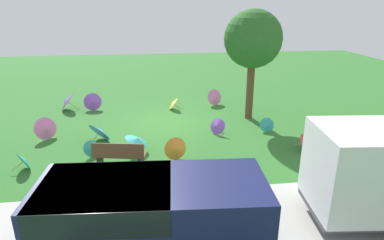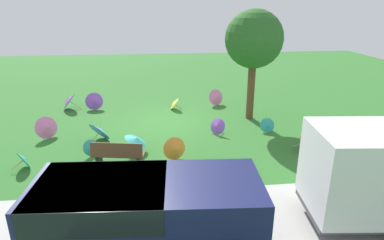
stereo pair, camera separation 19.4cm
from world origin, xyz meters
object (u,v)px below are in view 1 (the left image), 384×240
object	(u,v)px
parasol_teal_3	(25,160)
parasol_orange_0	(176,149)
parasol_teal_2	(92,148)
shade_tree	(253,40)
parasol_purple_1	(217,126)
parasol_teal_1	(137,140)
parasol_purple_0	(66,101)
parasol_purple_2	(92,102)
parasol_pink_1	(215,97)
parasol_red_0	(306,142)
parasol_yellow_0	(172,103)
parasol_teal_0	(267,125)
van_dark	(145,209)
parasol_blue_0	(100,131)
park_bench	(119,155)
parasol_pink_0	(46,128)

from	to	relation	value
parasol_teal_3	parasol_orange_0	xyz separation A→B (m)	(-4.66, -0.08, 0.07)
parasol_teal_2	parasol_teal_3	xyz separation A→B (m)	(1.88, 0.74, 0.04)
shade_tree	parasol_orange_0	world-z (taller)	shade_tree
parasol_purple_1	shade_tree	bearing A→B (deg)	-136.50
parasol_teal_1	parasol_purple_0	bearing A→B (deg)	-56.06
shade_tree	parasol_purple_2	size ratio (longest dim) A/B	5.29
shade_tree	parasol_pink_1	size ratio (longest dim) A/B	5.27
parasol_teal_2	parasol_orange_0	size ratio (longest dim) A/B	0.80
parasol_red_0	parasol_teal_1	xyz separation A→B (m)	(5.80, -0.65, 0.13)
parasol_red_0	parasol_teal_1	bearing A→B (deg)	-6.41
parasol_red_0	parasol_purple_2	distance (m)	9.83
parasol_red_0	shade_tree	bearing A→B (deg)	-75.00
parasol_yellow_0	parasol_purple_0	world-z (taller)	parasol_purple_0
parasol_teal_0	van_dark	bearing A→B (deg)	51.69
parasol_red_0	parasol_blue_0	xyz separation A→B (m)	(7.17, -1.78, 0.08)
parasol_red_0	parasol_purple_0	size ratio (longest dim) A/B	0.82
parasol_teal_2	parasol_teal_1	bearing A→B (deg)	-175.62
parasol_red_0	parasol_purple_1	bearing A→B (deg)	-35.34
parasol_red_0	parasol_purple_2	world-z (taller)	parasol_purple_2
van_dark	parasol_teal_0	xyz separation A→B (m)	(-4.74, -6.00, -0.63)
van_dark	parasol_teal_2	distance (m)	5.00
parasol_teal_1	parasol_purple_1	xyz separation A→B (m)	(-3.05, -1.30, -0.14)
parasol_purple_1	parasol_blue_0	distance (m)	4.43
shade_tree	parasol_teal_3	bearing A→B (deg)	25.04
park_bench	parasol_teal_2	xyz separation A→B (m)	(1.00, -1.05, -0.19)
parasol_teal_3	parasol_blue_0	size ratio (longest dim) A/B	0.65
parasol_teal_3	parasol_purple_2	xyz separation A→B (m)	(-1.14, -5.85, 0.11)
parasol_purple_0	parasol_teal_1	bearing A→B (deg)	123.94
parasol_teal_2	parasol_yellow_0	bearing A→B (deg)	-122.56
shade_tree	parasol_yellow_0	xyz separation A→B (m)	(3.28, -1.67, -3.12)
parasol_purple_0	parasol_pink_1	size ratio (longest dim) A/B	1.07
parasol_purple_2	parasol_teal_2	bearing A→B (deg)	98.25
parasol_pink_0	parasol_purple_0	bearing A→B (deg)	-88.99
parasol_purple_2	parasol_orange_0	bearing A→B (deg)	121.39
parasol_pink_0	parasol_purple_2	bearing A→B (deg)	-109.11
parasol_teal_0	parasol_purple_1	world-z (taller)	parasol_purple_1
parasol_orange_0	park_bench	bearing A→B (deg)	12.53
parasol_yellow_0	parasol_pink_1	world-z (taller)	parasol_pink_1
park_bench	van_dark	bearing A→B (deg)	103.13
parasol_purple_0	parasol_purple_2	bearing A→B (deg)	172.37
parasol_teal_2	parasol_purple_2	bearing A→B (deg)	-81.75
van_dark	shade_tree	world-z (taller)	shade_tree
parasol_pink_0	parasol_teal_2	size ratio (longest dim) A/B	1.43
park_bench	parasol_yellow_0	bearing A→B (deg)	-109.40
park_bench	parasol_yellow_0	size ratio (longest dim) A/B	2.37
parasol_pink_0	parasol_purple_1	xyz separation A→B (m)	(-6.46, 0.30, -0.11)
parasol_red_0	parasol_purple_0	distance (m)	10.95
parasol_purple_2	parasol_blue_0	bearing A→B (deg)	102.61
parasol_teal_2	parasol_blue_0	xyz separation A→B (m)	(-0.12, -1.24, 0.13)
shade_tree	parasol_blue_0	size ratio (longest dim) A/B	4.15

